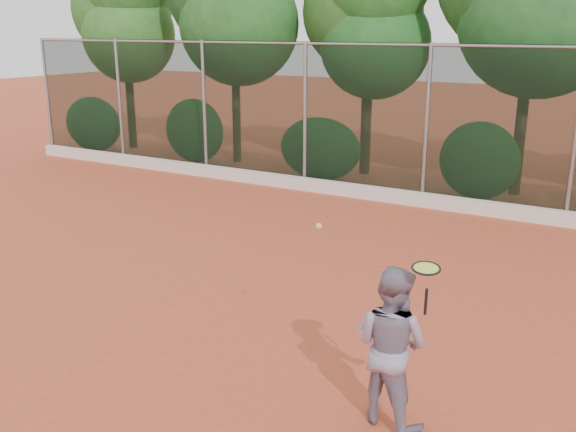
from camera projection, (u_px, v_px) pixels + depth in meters
The scene contains 7 objects.
ground at pixel (251, 324), 8.58m from camera, with size 80.00×80.00×0.00m, color #BD4A2C.
concrete_curb at pixel (419, 199), 14.19m from camera, with size 24.00×0.20×0.30m, color silver.
tennis_player at pixel (391, 346), 6.26m from camera, with size 0.80×0.62×1.65m, color gray.
chainlink_fence at pixel (427, 121), 13.86m from camera, with size 24.09×0.09×3.50m.
foliage_backdrop at pixel (438, 1), 15.05m from camera, with size 23.70×3.63×7.55m.
tennis_racket at pixel (426, 272), 5.78m from camera, with size 0.35×0.35×0.52m.
tennis_ball_in_flight at pixel (319, 226), 6.64m from camera, with size 0.06×0.06×0.06m.
Camera 1 is at (4.35, -6.52, 3.81)m, focal length 40.00 mm.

